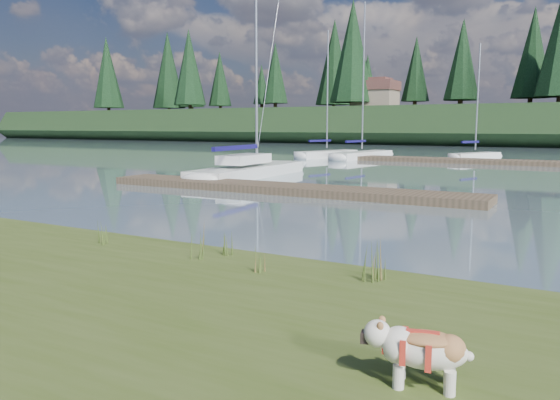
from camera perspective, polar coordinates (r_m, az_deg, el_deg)
The scene contains 21 objects.
ground at distance 40.41m, azimuth 20.06°, elevation 3.61°, with size 200.00×200.00×0.00m, color gray.
ridge at distance 83.04m, azimuth 25.14°, elevation 7.00°, with size 200.00×20.00×5.00m, color black.
bulldog at distance 5.13m, azimuth 14.60°, elevation -14.72°, with size 0.96×0.51×0.57m.
sailboat_main at distance 28.78m, azimuth -2.49°, elevation 3.39°, with size 2.63×10.33×14.56m.
dock_near at distance 21.71m, azimuth 0.02°, elevation 1.23°, with size 16.00×2.00×0.30m, color #4C3D2C.
dock_far at distance 40.12m, azimuth 22.89°, elevation 3.65°, with size 26.00×2.20×0.30m, color #4C3D2C.
sailboat_bg_0 at distance 45.33m, azimuth 5.43°, elevation 4.86°, with size 3.45×7.07×10.24m.
sailboat_bg_1 at distance 44.42m, azimuth 9.02°, elevation 4.75°, with size 2.87×8.28×12.11m.
sailboat_bg_2 at distance 44.33m, azimuth 20.06°, elevation 4.37°, with size 3.42×5.58×8.76m.
weed_0 at distance 9.54m, azimuth -8.56°, elevation -4.49°, with size 0.17×0.14×0.66m.
weed_1 at distance 9.73m, azimuth -5.65°, elevation -4.61°, with size 0.17×0.14×0.50m.
weed_2 at distance 8.17m, azimuth 9.39°, elevation -6.63°, with size 0.17×0.14×0.65m.
weed_3 at distance 11.17m, azimuth -18.08°, elevation -3.11°, with size 0.17×0.14×0.60m.
weed_4 at distance 8.65m, azimuth -2.14°, elevation -6.34°, with size 0.17×0.14×0.43m.
weed_5 at distance 8.35m, azimuth 10.39°, elevation -6.31°, with size 0.17×0.14×0.66m.
mud_lip at distance 10.83m, azimuth -9.25°, elevation -6.05°, with size 60.00×0.50×0.14m, color #33281C.
conifer_0 at distance 98.95m, azimuth -9.46°, elevation 13.53°, with size 5.72×5.72×14.15m.
conifer_1 at distance 93.66m, azimuth -0.50°, elevation 13.13°, with size 4.40×4.40×11.30m.
conifer_2 at distance 84.66m, azimuth 7.59°, elevation 15.17°, with size 6.60×6.60×16.05m.
conifer_3 at distance 83.94m, azimuth 18.45°, elevation 13.66°, with size 4.84×4.84×12.25m.
house_0 at distance 84.88m, azimuth 9.94°, elevation 10.87°, with size 6.30×5.30×4.65m.
Camera 1 is at (6.62, -9.77, 2.65)m, focal length 35.00 mm.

